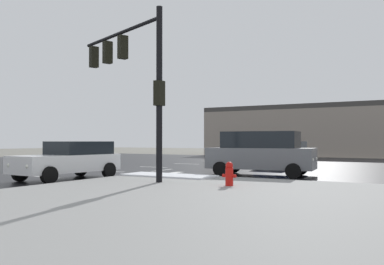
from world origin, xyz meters
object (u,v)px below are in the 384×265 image
fire_hydrant (229,174)px  sedan_blue (284,154)px  sedan_white (70,159)px  traffic_signal_mast (132,68)px  suv_grey (261,152)px

fire_hydrant → sedan_blue: size_ratio=0.17×
sedan_white → sedan_blue: (5.60, 11.62, 0.00)m
traffic_signal_mast → sedan_white: bearing=29.8°
traffic_signal_mast → fire_hydrant: traffic_signal_mast is taller
fire_hydrant → traffic_signal_mast: bearing=174.1°
fire_hydrant → suv_grey: size_ratio=0.16×
sedan_white → sedan_blue: bearing=158.2°
suv_grey → sedan_white: size_ratio=1.08×
fire_hydrant → sedan_blue: sedan_blue is taller
fire_hydrant → sedan_white: bearing=-179.8°
fire_hydrant → sedan_blue: bearing=98.3°
traffic_signal_mast → sedan_blue: 12.03m
suv_grey → sedan_white: (-6.32, -5.62, -0.24)m
sedan_white → traffic_signal_mast: bearing=103.5°
fire_hydrant → suv_grey: bearing=99.7°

